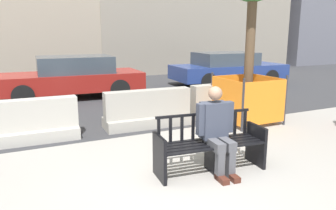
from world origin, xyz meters
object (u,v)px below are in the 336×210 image
at_px(car_sedan_mid, 72,77).
at_px(construction_fence, 247,98).
at_px(seated_person, 217,128).
at_px(car_sedan_far, 228,68).
at_px(jersey_barrier_centre, 148,111).
at_px(jersey_barrier_right, 226,102).
at_px(jersey_barrier_left, 25,125).
at_px(street_bench, 210,146).

bearing_deg(car_sedan_mid, construction_fence, -56.65).
xyz_separation_m(seated_person, car_sedan_far, (5.35, 7.16, -0.02)).
bearing_deg(jersey_barrier_centre, jersey_barrier_right, 1.37).
height_order(seated_person, jersey_barrier_left, seated_person).
height_order(street_bench, construction_fence, construction_fence).
xyz_separation_m(seated_person, jersey_barrier_left, (-2.57, 2.80, -0.35)).
relative_size(seated_person, car_sedan_far, 0.27).
relative_size(jersey_barrier_centre, jersey_barrier_right, 1.01).
relative_size(jersey_barrier_left, car_sedan_far, 0.42).
bearing_deg(seated_person, jersey_barrier_right, 52.17).
relative_size(jersey_barrier_centre, construction_fence, 1.60).
height_order(jersey_barrier_right, car_sedan_mid, car_sedan_mid).
xyz_separation_m(street_bench, jersey_barrier_left, (-2.49, 2.74, -0.06)).
relative_size(seated_person, jersey_barrier_right, 0.65).
relative_size(street_bench, car_sedan_far, 0.36).
xyz_separation_m(jersey_barrier_right, car_sedan_mid, (-3.16, 4.21, 0.34)).
distance_m(jersey_barrier_centre, construction_fence, 2.39).
relative_size(seated_person, jersey_barrier_left, 0.65).
bearing_deg(car_sedan_far, jersey_barrier_left, -151.16).
xyz_separation_m(street_bench, construction_fence, (2.37, 2.06, 0.18)).
height_order(street_bench, seated_person, seated_person).
xyz_separation_m(construction_fence, car_sedan_far, (3.05, 5.04, 0.09)).
relative_size(jersey_barrier_right, construction_fence, 1.59).
xyz_separation_m(jersey_barrier_left, jersey_barrier_right, (4.78, 0.04, 0.00)).
height_order(street_bench, jersey_barrier_right, street_bench).
bearing_deg(jersey_barrier_left, construction_fence, -7.95).
bearing_deg(seated_person, construction_fence, 42.76).
height_order(seated_person, construction_fence, seated_person).
bearing_deg(car_sedan_far, street_bench, -127.38).
distance_m(jersey_barrier_centre, jersey_barrier_left, 2.59).
xyz_separation_m(jersey_barrier_left, car_sedan_far, (7.92, 4.36, 0.33)).
xyz_separation_m(seated_person, car_sedan_mid, (-0.95, 7.06, -0.01)).
bearing_deg(jersey_barrier_right, street_bench, -129.40).
relative_size(jersey_barrier_centre, car_sedan_mid, 0.43).
bearing_deg(seated_person, car_sedan_mid, 97.67).
height_order(jersey_barrier_centre, jersey_barrier_right, same).
bearing_deg(jersey_barrier_left, car_sedan_mid, 69.19).
height_order(jersey_barrier_right, construction_fence, construction_fence).
relative_size(car_sedan_mid, car_sedan_far, 0.98).
height_order(car_sedan_mid, car_sedan_far, car_sedan_mid).
distance_m(jersey_barrier_centre, car_sedan_mid, 4.39).
bearing_deg(seated_person, street_bench, 139.22).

